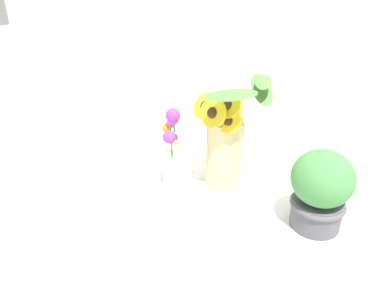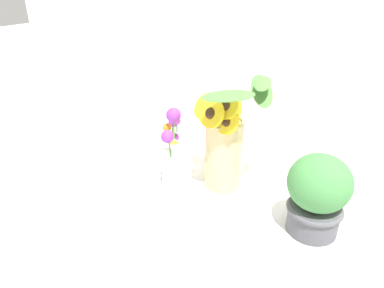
{
  "view_description": "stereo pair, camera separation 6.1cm",
  "coord_description": "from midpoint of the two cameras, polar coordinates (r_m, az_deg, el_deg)",
  "views": [
    {
      "loc": [
        0.62,
        -0.62,
        0.63
      ],
      "look_at": [
        -0.01,
        0.1,
        0.13
      ],
      "focal_mm": 35.0,
      "sensor_mm": 36.0,
      "label": 1
    },
    {
      "loc": [
        0.67,
        -0.58,
        0.63
      ],
      "look_at": [
        -0.01,
        0.1,
        0.13
      ],
      "focal_mm": 35.0,
      "sensor_mm": 36.0,
      "label": 2
    }
  ],
  "objects": [
    {
      "name": "serving_tray",
      "position": [
        1.14,
        1.55,
        -5.31
      ],
      "size": [
        0.44,
        0.44,
        0.02
      ],
      "color": "white",
      "rests_on": "ground_plane"
    },
    {
      "name": "potted_plant",
      "position": [
        0.96,
        20.36,
        -7.14
      ],
      "size": [
        0.15,
        0.15,
        0.21
      ],
      "color": "#4C4C51",
      "rests_on": "ground_plane"
    },
    {
      "name": "vase_bulb_right",
      "position": [
        1.17,
        -1.26,
        -0.28
      ],
      "size": [
        0.08,
        0.11,
        0.16
      ],
      "color": "white",
      "rests_on": "serving_tray"
    },
    {
      "name": "vase_small_center",
      "position": [
        1.06,
        -1.18,
        -1.95
      ],
      "size": [
        0.11,
        0.12,
        0.21
      ],
      "color": "white",
      "rests_on": "serving_tray"
    },
    {
      "name": "ground_plane",
      "position": [
        1.08,
        -1.83,
        -8.02
      ],
      "size": [
        6.0,
        6.0,
        0.0
      ],
      "primitive_type": "plane",
      "color": "silver"
    },
    {
      "name": "mason_jar_sunflowers",
      "position": [
        1.03,
        6.63,
        0.32
      ],
      "size": [
        0.24,
        0.25,
        0.32
      ],
      "color": "#D1B77A",
      "rests_on": "serving_tray"
    }
  ]
}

